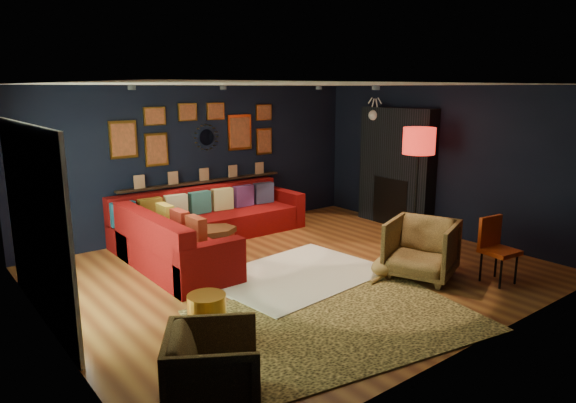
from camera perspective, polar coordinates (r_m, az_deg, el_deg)
floor at (r=7.37m, az=1.16°, el=-7.78°), size 6.50×6.50×0.00m
room_walls at (r=6.98m, az=1.22°, el=4.58°), size 6.50×6.50×6.50m
sectional at (r=8.39m, az=-9.97°, el=-3.12°), size 3.41×2.69×0.86m
ledge at (r=9.29m, az=-9.31°, el=2.21°), size 3.20×0.12×0.04m
gallery_wall at (r=9.20m, az=-9.69°, el=7.67°), size 3.15×0.04×1.02m
sunburst_mirror at (r=9.27m, az=-9.06°, el=7.06°), size 0.47×0.16×0.47m
fireplace at (r=9.86m, az=11.91°, el=3.29°), size 0.31×1.60×2.20m
deer_head at (r=10.11m, az=10.16°, el=9.46°), size 0.50×0.28×0.45m
sliding_door at (r=6.24m, az=-26.24°, el=-2.30°), size 0.06×2.80×2.20m
ceiling_spots at (r=7.55m, az=-2.68°, el=12.53°), size 3.30×2.50×0.06m
shag_rug at (r=7.20m, az=1.02°, el=-8.16°), size 2.48×1.92×0.03m
leopard_rug at (r=5.92m, az=5.70°, el=-13.04°), size 3.37×2.67×0.02m
coffee_table at (r=8.04m, az=-8.48°, el=-3.53°), size 0.90×0.75×0.40m
pouf at (r=8.27m, az=-7.59°, el=-4.25°), size 0.47×0.47×0.31m
armchair_left at (r=4.36m, az=-8.30°, el=-17.64°), size 0.97×0.98×0.75m
armchair_right at (r=7.26m, az=14.62°, el=-4.81°), size 1.07×1.11×0.89m
gold_stool at (r=5.46m, az=-8.96°, el=-12.64°), size 0.40×0.40×0.50m
orange_chair at (r=7.40m, az=22.06°, el=-4.40°), size 0.46×0.46×0.88m
floor_lamp at (r=8.73m, az=14.33°, el=6.08°), size 0.53×0.53×1.93m
dog at (r=7.36m, az=11.73°, el=-6.29°), size 1.32×0.76×0.40m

